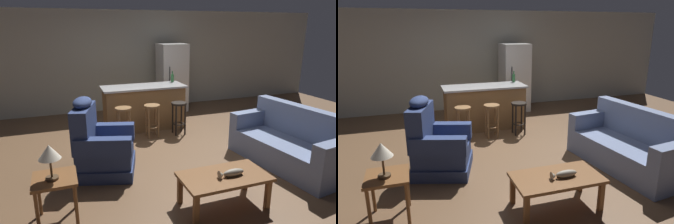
{
  "view_description": "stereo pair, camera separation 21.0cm",
  "coord_description": "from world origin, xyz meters",
  "views": [
    {
      "loc": [
        -1.7,
        -4.81,
        2.19
      ],
      "look_at": [
        0.03,
        -0.1,
        0.75
      ],
      "focal_mm": 32.0,
      "sensor_mm": 36.0,
      "label": 1
    },
    {
      "loc": [
        -1.51,
        -4.88,
        2.19
      ],
      "look_at": [
        0.03,
        -0.1,
        0.75
      ],
      "focal_mm": 32.0,
      "sensor_mm": 36.0,
      "label": 2
    }
  ],
  "objects": [
    {
      "name": "refrigerator",
      "position": [
        1.12,
        2.55,
        0.88
      ],
      "size": [
        0.7,
        0.69,
        1.76
      ],
      "color": "white",
      "rests_on": "ground_plane"
    },
    {
      "name": "recliner_near_lamp",
      "position": [
        -1.21,
        -0.47,
        0.42
      ],
      "size": [
        1.05,
        1.05,
        1.2
      ],
      "rotation": [
        0.0,
        0.0,
        -0.3
      ],
      "color": "navy",
      "rests_on": "ground_plane"
    },
    {
      "name": "couch",
      "position": [
        1.73,
        -1.23,
        0.34
      ],
      "size": [
        1.07,
        1.99,
        0.94
      ],
      "rotation": [
        0.0,
        0.0,
        3.26
      ],
      "color": "#707FA3",
      "rests_on": "ground_plane"
    },
    {
      "name": "end_table",
      "position": [
        -1.86,
        -1.54,
        0.46
      ],
      "size": [
        0.48,
        0.48,
        0.56
      ],
      "color": "brown",
      "rests_on": "ground_plane"
    },
    {
      "name": "bottle_tall_green",
      "position": [
        0.76,
        1.58,
        1.04
      ],
      "size": [
        0.07,
        0.07,
        0.25
      ],
      "color": "#2D6B38",
      "rests_on": "kitchen_island"
    },
    {
      "name": "table_lamp",
      "position": [
        -1.88,
        -1.57,
        0.87
      ],
      "size": [
        0.24,
        0.24,
        0.41
      ],
      "color": "#4C3823",
      "rests_on": "end_table"
    },
    {
      "name": "bar_stool_right",
      "position": [
        0.57,
        0.72,
        0.47
      ],
      "size": [
        0.32,
        0.32,
        0.68
      ],
      "color": "black",
      "rests_on": "ground_plane"
    },
    {
      "name": "fish_figurine",
      "position": [
        0.17,
        -1.97,
        0.46
      ],
      "size": [
        0.34,
        0.1,
        0.1
      ],
      "color": "#4C3823",
      "rests_on": "coffee_table"
    },
    {
      "name": "kitchen_island",
      "position": [
        0.0,
        1.35,
        0.48
      ],
      "size": [
        1.8,
        0.7,
        0.95
      ],
      "color": "olive",
      "rests_on": "ground_plane"
    },
    {
      "name": "ground_plane",
      "position": [
        0.0,
        0.0,
        0.0
      ],
      "size": [
        12.0,
        12.0,
        0.0
      ],
      "color": "brown"
    },
    {
      "name": "back_wall",
      "position": [
        0.0,
        3.12,
        1.3
      ],
      "size": [
        12.0,
        0.05,
        2.6
      ],
      "color": "#B2B2A3",
      "rests_on": "ground_plane"
    },
    {
      "name": "coffee_table",
      "position": [
        0.1,
        -1.92,
        0.36
      ],
      "size": [
        1.1,
        0.6,
        0.42
      ],
      "color": "brown",
      "rests_on": "ground_plane"
    },
    {
      "name": "bar_stool_middle",
      "position": [
        -0.01,
        0.72,
        0.47
      ],
      "size": [
        0.32,
        0.32,
        0.68
      ],
      "color": "olive",
      "rests_on": "ground_plane"
    },
    {
      "name": "bar_stool_left",
      "position": [
        -0.59,
        0.72,
        0.47
      ],
      "size": [
        0.32,
        0.32,
        0.68
      ],
      "color": "olive",
      "rests_on": "ground_plane"
    }
  ]
}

